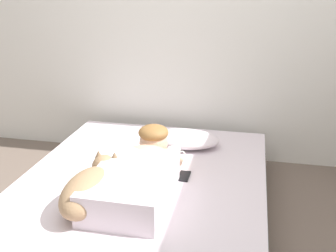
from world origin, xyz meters
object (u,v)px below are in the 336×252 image
coffee_cup (174,153)px  cell_phone (184,176)px  person_lying (139,173)px  dog (91,188)px  bed (143,199)px  pillow (184,139)px

coffee_cup → cell_phone: size_ratio=0.89×
person_lying → dog: person_lying is taller
dog → cell_phone: size_ratio=4.11×
bed → dog: bearing=-117.2°
dog → person_lying: bearing=48.3°
bed → pillow: size_ratio=3.70×
coffee_cup → cell_phone: 0.29m
pillow → cell_phone: 0.50m
pillow → dog: (-0.35, -0.92, 0.05)m
dog → coffee_cup: dog is taller
person_lying → dog: size_ratio=1.60×
person_lying → coffee_cup: size_ratio=7.36×
pillow → cell_phone: bearing=-80.0°
bed → pillow: bearing=73.9°
dog → coffee_cup: bearing=65.2°
dog → cell_phone: bearing=44.9°
bed → dog: 0.48m
pillow → person_lying: size_ratio=0.57×
bed → cell_phone: 0.30m
cell_phone → person_lying: bearing=-138.4°
coffee_cup → dog: bearing=-114.8°
pillow → dog: size_ratio=0.90×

